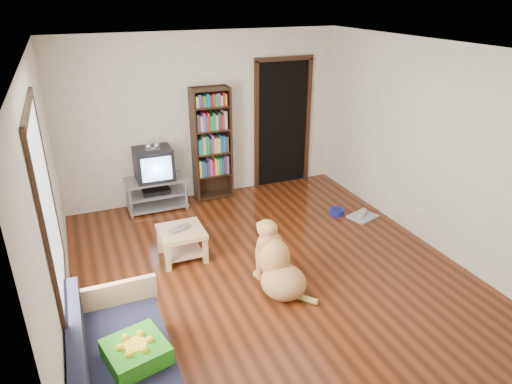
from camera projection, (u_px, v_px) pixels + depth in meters
name	position (u px, v px, depth m)	size (l,w,h in m)	color
ground	(268.00, 270.00, 5.57)	(5.00, 5.00, 0.00)	#612510
ceiling	(271.00, 49.00, 4.51)	(5.00, 5.00, 0.00)	white
wall_back	(205.00, 118.00, 7.15)	(4.50, 4.50, 0.00)	beige
wall_front	(428.00, 302.00, 2.93)	(4.50, 4.50, 0.00)	beige
wall_left	(50.00, 205.00, 4.25)	(5.00, 5.00, 0.00)	beige
wall_right	(430.00, 147.00, 5.83)	(5.00, 5.00, 0.00)	beige
green_cushion	(136.00, 352.00, 3.63)	(0.45, 0.45, 0.15)	#2E991C
laptop	(182.00, 230.00, 5.65)	(0.29, 0.19, 0.02)	silver
dog_bowl	(337.00, 212.00, 6.94)	(0.22, 0.22, 0.08)	navy
grey_rag	(363.00, 217.00, 6.85)	(0.40, 0.32, 0.03)	#999999
window	(47.00, 207.00, 3.75)	(0.03, 1.46, 1.70)	white
doorway	(283.00, 120.00, 7.68)	(1.03, 0.05, 2.19)	black
tv_stand	(156.00, 192.00, 7.04)	(0.90, 0.45, 0.50)	#99999E
crt_tv	(153.00, 163.00, 6.87)	(0.55, 0.52, 0.58)	black
bookshelf	(211.00, 138.00, 7.16)	(0.60, 0.30, 1.80)	black
sofa	(124.00, 383.00, 3.64)	(0.80, 1.80, 0.80)	tan
coffee_table	(182.00, 238.00, 5.72)	(0.55, 0.55, 0.40)	tan
dog	(277.00, 265.00, 5.13)	(0.57, 0.93, 0.80)	tan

